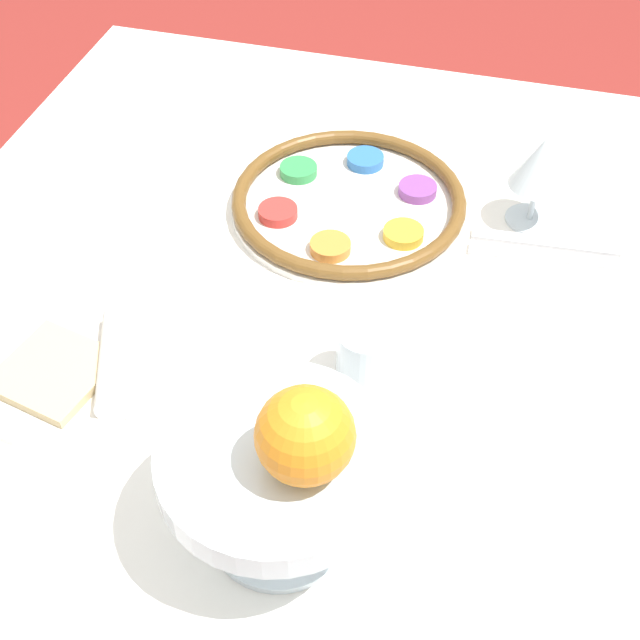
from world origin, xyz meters
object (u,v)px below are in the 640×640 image
napkin_roll (116,361)px  cup_near (366,356)px  orange_fruit (305,435)px  fruit_stand (276,469)px  seder_plate (349,202)px  wine_glass (541,165)px  bread_plate (55,376)px

napkin_roll → cup_near: size_ratio=1.90×
orange_fruit → fruit_stand: bearing=-106.0°
seder_plate → napkin_roll: 0.41m
orange_fruit → cup_near: size_ratio=1.10×
wine_glass → bread_plate: size_ratio=0.68×
orange_fruit → cup_near: (-0.22, 0.01, -0.14)m
orange_fruit → bread_plate: (-0.13, -0.34, -0.17)m
napkin_roll → bread_plate: bearing=-66.0°
wine_glass → orange_fruit: bearing=-15.6°
wine_glass → fruit_stand: size_ratio=0.61×
seder_plate → wine_glass: wine_glass is taller
seder_plate → bread_plate: (0.39, -0.25, -0.01)m
wine_glass → napkin_roll: size_ratio=0.88×
bread_plate → napkin_roll: bearing=114.0°
orange_fruit → napkin_roll: size_ratio=0.58×
wine_glass → orange_fruit: 0.59m
cup_near → napkin_roll: bearing=-76.8°
wine_glass → fruit_stand: bearing=-18.8°
orange_fruit → napkin_roll: (-0.16, -0.27, -0.16)m
orange_fruit → napkin_roll: orange_fruit is taller
wine_glass → bread_plate: 0.67m
wine_glass → bread_plate: wine_glass is taller
seder_plate → wine_glass: 0.26m
orange_fruit → seder_plate: bearing=-170.5°
seder_plate → wine_glass: size_ratio=2.44×
orange_fruit → bread_plate: bearing=-111.2°
fruit_stand → orange_fruit: 0.08m
seder_plate → fruit_stand: bearing=6.3°
fruit_stand → orange_fruit: size_ratio=2.52×
fruit_stand → napkin_roll: bearing=-121.9°
wine_glass → fruit_stand: same height
seder_plate → orange_fruit: 0.55m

